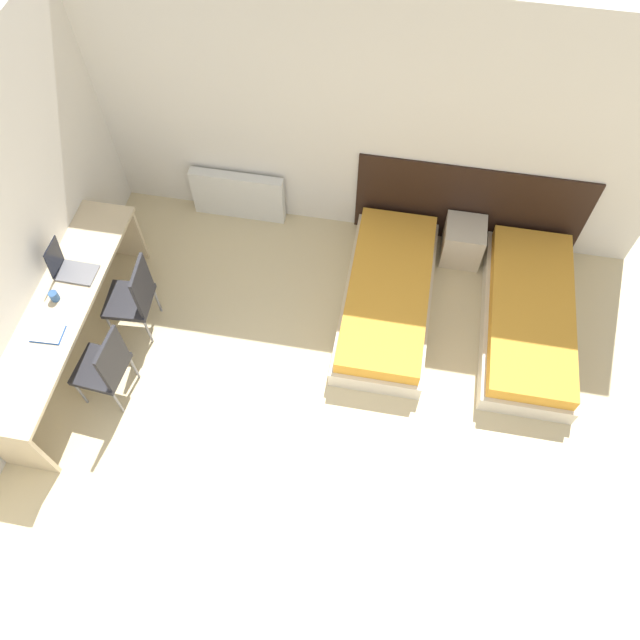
{
  "coord_description": "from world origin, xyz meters",
  "views": [
    {
      "loc": [
        0.53,
        -0.92,
        5.34
      ],
      "look_at": [
        0.0,
        2.06,
        0.55
      ],
      "focal_mm": 35.0,
      "sensor_mm": 36.0,
      "label": 1
    }
  ],
  "objects": [
    {
      "name": "chair_near_notebook",
      "position": [
        -1.78,
        1.28,
        0.51
      ],
      "size": [
        0.46,
        0.46,
        0.94
      ],
      "rotation": [
        0.0,
        0.0,
        -0.08
      ],
      "color": "#232328",
      "rests_on": "ground_plane"
    },
    {
      "name": "mug",
      "position": [
        -2.32,
        1.72,
        0.82
      ],
      "size": [
        0.08,
        0.08,
        0.09
      ],
      "color": "#2D5184",
      "rests_on": "desk"
    },
    {
      "name": "radiator",
      "position": [
        -1.2,
        3.65,
        0.3
      ],
      "size": [
        1.02,
        0.12,
        0.59
      ],
      "color": "silver",
      "rests_on": "ground_plane"
    },
    {
      "name": "wall_left",
      "position": [
        -2.56,
        1.87,
        1.35
      ],
      "size": [
        0.05,
        4.74,
        2.7
      ],
      "color": "silver",
      "rests_on": "ground_plane"
    },
    {
      "name": "wall_back",
      "position": [
        0.0,
        3.77,
        1.35
      ],
      "size": [
        6.07,
        0.05,
        2.7
      ],
      "color": "silver",
      "rests_on": "ground_plane"
    },
    {
      "name": "nightstand",
      "position": [
        1.27,
        3.49,
        0.23
      ],
      "size": [
        0.41,
        0.42,
        0.46
      ],
      "color": "beige",
      "rests_on": "ground_plane"
    },
    {
      "name": "laptop",
      "position": [
        -2.29,
        2.03,
        0.85
      ],
      "size": [
        0.36,
        0.24,
        0.37
      ],
      "rotation": [
        0.0,
        0.0,
        -0.02
      ],
      "color": "slate",
      "rests_on": "desk"
    },
    {
      "name": "ground_plane",
      "position": [
        0.0,
        0.0,
        0.0
      ],
      "size": [
        20.0,
        20.0,
        0.0
      ],
      "primitive_type": "plane",
      "color": "beige"
    },
    {
      "name": "chair_near_laptop",
      "position": [
        -1.78,
        2.04,
        0.51
      ],
      "size": [
        0.45,
        0.45,
        0.94
      ],
      "rotation": [
        0.0,
        0.0,
        0.07
      ],
      "color": "#232328",
      "rests_on": "ground_plane"
    },
    {
      "name": "bed_near_window",
      "position": [
        0.58,
        2.69,
        0.18
      ],
      "size": [
        0.87,
        2.01,
        0.36
      ],
      "color": "beige",
      "rests_on": "ground_plane"
    },
    {
      "name": "desk",
      "position": [
        -2.27,
        1.66,
        0.62
      ],
      "size": [
        0.54,
        2.46,
        0.77
      ],
      "color": "#C6B28E",
      "rests_on": "ground_plane"
    },
    {
      "name": "open_notebook",
      "position": [
        -2.24,
        1.37,
        0.78
      ],
      "size": [
        0.27,
        0.21,
        0.02
      ],
      "rotation": [
        0.0,
        0.0,
        0.05
      ],
      "color": "#1E4793",
      "rests_on": "desk"
    },
    {
      "name": "headboard_panel",
      "position": [
        1.27,
        3.73,
        0.52
      ],
      "size": [
        2.36,
        0.03,
        1.03
      ],
      "color": "black",
      "rests_on": "ground_plane"
    },
    {
      "name": "bed_near_door",
      "position": [
        1.97,
        2.69,
        0.18
      ],
      "size": [
        0.87,
        2.01,
        0.36
      ],
      "color": "beige",
      "rests_on": "ground_plane"
    }
  ]
}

